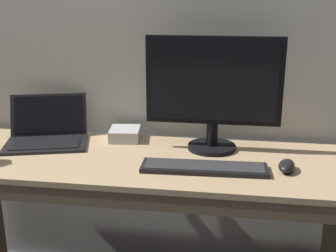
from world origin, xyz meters
TOP-DOWN VIEW (x-y plane):
  - desk at (0.00, -0.01)m, footprint 1.67×0.56m
  - laptop_black at (-0.46, 0.12)m, footprint 0.42×0.38m
  - external_monitor at (0.28, 0.14)m, footprint 0.56×0.21m
  - wired_keyboard at (0.26, -0.09)m, footprint 0.48×0.14m
  - computer_mouse at (0.57, -0.06)m, footprint 0.08×0.12m
  - external_drive_box at (-0.12, 0.22)m, footprint 0.15×0.16m

SIDE VIEW (x-z plane):
  - desk at x=0.00m, z-range 0.17..0.91m
  - wired_keyboard at x=0.26m, z-range 0.74..0.76m
  - computer_mouse at x=0.57m, z-range 0.74..0.78m
  - external_drive_box at x=-0.12m, z-range 0.74..0.79m
  - laptop_black at x=-0.46m, z-range 0.68..0.87m
  - external_monitor at x=0.28m, z-range 0.75..1.23m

